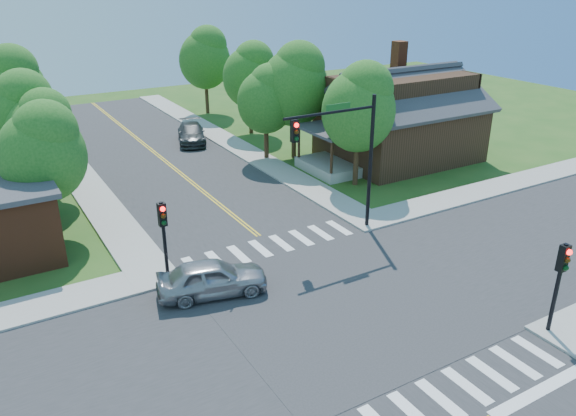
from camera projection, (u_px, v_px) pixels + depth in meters
ground at (343, 304)px, 23.35m from camera, size 100.00×100.00×0.00m
road_ns at (343, 304)px, 23.34m from camera, size 10.00×90.00×0.04m
road_ew at (343, 304)px, 23.34m from camera, size 90.00×10.00×0.04m
intersection_patch at (343, 304)px, 23.35m from camera, size 10.20×10.20×0.06m
sidewalk_ne at (390, 150)px, 43.28m from camera, size 40.00×40.00×0.14m
crosswalk_north at (271, 246)px, 28.24m from camera, size 8.85×2.00×0.01m
crosswalk_south at (454, 392)px, 18.41m from camera, size 8.85×2.00×0.01m
centerline at (343, 303)px, 23.33m from camera, size 0.30×90.00×0.01m
stop_bar at (540, 392)px, 18.49m from camera, size 4.60×0.45×0.09m
signal_mast_ne at (345, 145)px, 27.72m from camera, size 5.30×0.42×7.20m
signal_pole_se at (561, 272)px, 20.48m from camera, size 0.34×0.42×3.80m
signal_pole_nw at (163, 227)px, 24.11m from camera, size 0.34×0.42×3.80m
house_ne at (400, 114)px, 40.42m from camera, size 13.05×8.80×7.11m
tree_e_a at (360, 105)px, 34.49m from camera, size 4.67×4.44×7.94m
tree_e_b at (295, 82)px, 39.73m from camera, size 4.97×4.73×8.46m
tree_e_c at (251, 73)px, 46.18m from camera, size 4.54×4.32×7.72m
tree_e_d at (206, 56)px, 52.83m from camera, size 4.87×4.63×8.28m
tree_w_a at (44, 150)px, 27.48m from camera, size 4.24×4.03×7.21m
tree_w_b at (22, 114)px, 33.07m from camera, size 4.53×4.30×7.70m
tree_w_c at (11, 85)px, 39.24m from camera, size 4.88×4.64×8.30m
tree_w_d at (1, 82)px, 47.12m from camera, size 3.77×3.58×6.41m
tree_house at (267, 97)px, 39.67m from camera, size 4.11×3.90×6.98m
tree_bldg at (43, 128)px, 32.24m from camera, size 4.00×3.80×6.81m
car_silver at (212, 278)px, 23.74m from camera, size 4.01×5.52×1.59m
car_dgrey at (191, 134)px, 45.07m from camera, size 5.14×6.36×1.49m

